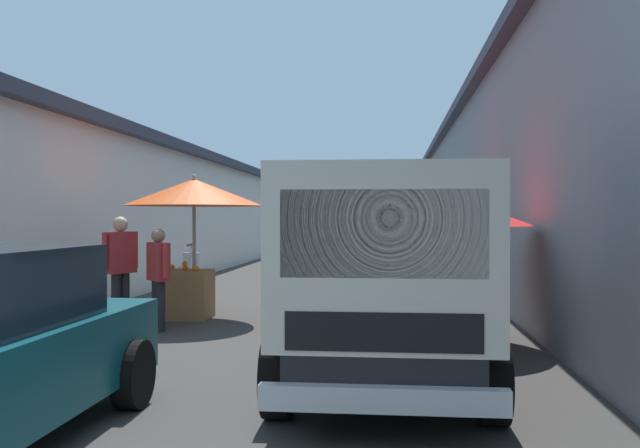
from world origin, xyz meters
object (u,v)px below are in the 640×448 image
fruit_stall_near_right (193,209)px  vendor_by_crates (158,273)px  fruit_stall_near_left (439,220)px  fruit_stall_far_left (418,217)px  parked_scooter (187,279)px  delivery_truck (385,286)px  plastic_stool (55,350)px  vendor_in_shade (120,263)px

fruit_stall_near_right → vendor_by_crates: 1.63m
fruit_stall_near_left → fruit_stall_far_left: 4.34m
vendor_by_crates → fruit_stall_near_left: bearing=-94.9°
fruit_stall_near_right → parked_scooter: 2.65m
fruit_stall_far_left → delivery_truck: 7.44m
delivery_truck → vendor_by_crates: 4.77m
vendor_by_crates → fruit_stall_far_left: bearing=-44.7°
fruit_stall_far_left → plastic_stool: size_ratio=5.37×
vendor_in_shade → parked_scooter: vendor_in_shade is taller
vendor_by_crates → plastic_stool: 3.14m
fruit_stall_near_right → vendor_in_shade: size_ratio=1.42×
fruit_stall_near_left → vendor_in_shade: 4.79m
fruit_stall_near_right → plastic_stool: size_ratio=5.50×
fruit_stall_near_left → fruit_stall_far_left: fruit_stall_far_left is taller
fruit_stall_far_left → vendor_in_shade: 6.01m
vendor_by_crates → plastic_stool: vendor_by_crates is taller
vendor_by_crates → vendor_in_shade: bearing=74.4°
fruit_stall_far_left → parked_scooter: size_ratio=1.38×
vendor_in_shade → fruit_stall_far_left: bearing=-50.4°
fruit_stall_near_left → vendor_in_shade: bearing=83.6°
fruit_stall_near_left → fruit_stall_near_right: (1.66, 3.93, 0.18)m
plastic_stool → delivery_truck: bearing=-95.2°
fruit_stall_near_left → fruit_stall_near_right: size_ratio=1.04×
fruit_stall_near_left → plastic_stool: 5.07m
fruit_stall_near_left → plastic_stool: bearing=124.1°
fruit_stall_near_right → vendor_in_shade: 1.61m
vendor_in_shade → parked_scooter: bearing=-0.3°
fruit_stall_far_left → vendor_by_crates: bearing=135.3°
fruit_stall_far_left → plastic_stool: 8.22m
plastic_stool → fruit_stall_near_left: bearing=-55.9°
fruit_stall_far_left → delivery_truck: bearing=175.4°
fruit_stall_near_left → vendor_by_crates: fruit_stall_near_left is taller
fruit_stall_near_left → delivery_truck: (-3.05, 0.71, -0.60)m
fruit_stall_near_right → parked_scooter: fruit_stall_near_right is taller
fruit_stall_near_left → fruit_stall_far_left: (4.34, 0.11, 0.06)m
fruit_stall_near_left → delivery_truck: 3.19m
fruit_stall_near_right → plastic_stool: fruit_stall_near_right is taller
vendor_by_crates → parked_scooter: (3.44, 0.64, -0.41)m
fruit_stall_near_left → plastic_stool: size_ratio=5.71×
fruit_stall_near_right → vendor_in_shade: fruit_stall_near_right is taller
fruit_stall_far_left → delivery_truck: fruit_stall_far_left is taller
vendor_in_shade → plastic_stool: (-3.28, -0.66, -0.66)m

